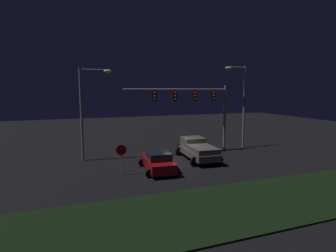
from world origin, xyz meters
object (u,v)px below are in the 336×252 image
at_px(pickup_truck, 197,148).
at_px(car_sedan, 158,162).
at_px(stop_sign, 121,154).
at_px(traffic_signal_gantry, 195,101).
at_px(street_lamp_right, 241,97).
at_px(street_lamp_left, 88,102).

relative_size(pickup_truck, car_sedan, 1.22).
bearing_deg(stop_sign, traffic_signal_gantry, 30.76).
bearing_deg(car_sedan, street_lamp_right, -59.11).
bearing_deg(traffic_signal_gantry, pickup_truck, -110.36).
distance_m(car_sedan, street_lamp_right, 12.78).
bearing_deg(street_lamp_left, stop_sign, -71.76).
distance_m(pickup_truck, traffic_signal_gantry, 4.85).
relative_size(street_lamp_left, stop_sign, 3.54).
relative_size(traffic_signal_gantry, street_lamp_right, 1.22).
distance_m(pickup_truck, stop_sign, 7.44).
distance_m(pickup_truck, car_sedan, 4.84).
bearing_deg(pickup_truck, traffic_signal_gantry, -15.98).
bearing_deg(car_sedan, traffic_signal_gantry, -43.05).
bearing_deg(stop_sign, pickup_truck, 17.55).
xyz_separation_m(traffic_signal_gantry, street_lamp_right, (5.50, 0.49, 0.27)).
bearing_deg(street_lamp_right, pickup_truck, -154.86).
height_order(car_sedan, street_lamp_left, street_lamp_left).
height_order(pickup_truck, street_lamp_left, street_lamp_left).
bearing_deg(traffic_signal_gantry, street_lamp_left, 176.84).
xyz_separation_m(traffic_signal_gantry, street_lamp_left, (-9.77, 0.54, -0.02)).
bearing_deg(car_sedan, street_lamp_left, 45.81).
bearing_deg(car_sedan, pickup_truck, -58.17).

